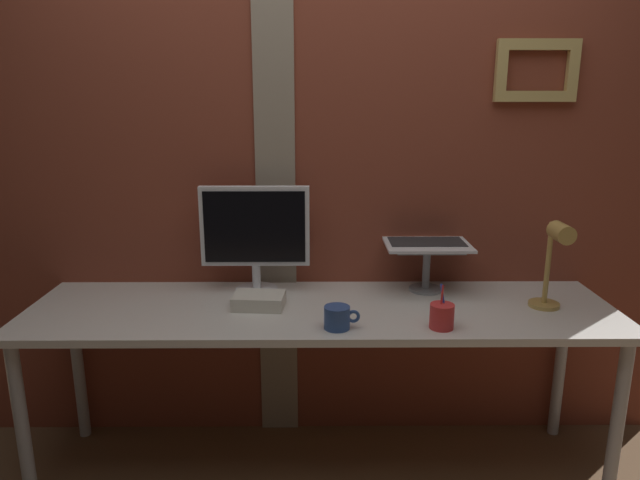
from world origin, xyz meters
name	(u,v)px	position (x,y,z in m)	size (l,w,h in m)	color
ground_plane	(321,476)	(0.00, 0.00, 0.00)	(6.00, 6.00, 0.00)	brown
brick_wall_back	(321,181)	(0.00, 0.43, 1.18)	(3.17, 0.16, 2.37)	brown
desk	(320,322)	(0.00, 0.06, 0.67)	(2.33, 0.63, 0.74)	silver
monitor	(255,231)	(-0.28, 0.25, 1.00)	(0.46, 0.18, 0.46)	white
laptop_stand	(427,260)	(0.45, 0.25, 0.87)	(0.28, 0.22, 0.20)	gray
laptop	(425,231)	(0.45, 0.32, 0.99)	(0.36, 0.30, 0.21)	white
desk_lamp	(555,256)	(0.89, 0.00, 0.96)	(0.12, 0.20, 0.36)	tan
pen_cup	(442,316)	(0.43, -0.16, 0.78)	(0.09, 0.09, 0.16)	red
coffee_mug	(338,317)	(0.06, -0.16, 0.78)	(0.13, 0.09, 0.08)	#2D4C8C
paper_clutter_stack	(259,301)	(-0.25, 0.06, 0.76)	(0.20, 0.14, 0.05)	silver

